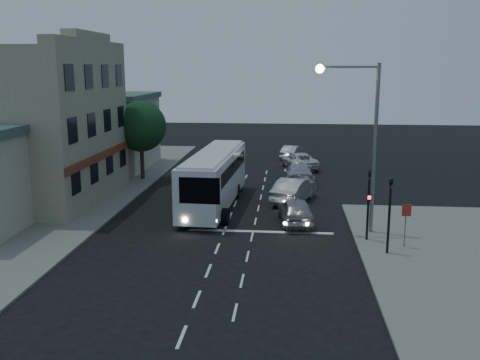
# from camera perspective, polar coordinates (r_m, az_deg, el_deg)

# --- Properties ---
(ground) EXTENTS (120.00, 120.00, 0.00)m
(ground) POSITION_cam_1_polar(r_m,az_deg,el_deg) (27.93, -2.17, -6.64)
(ground) COLOR black
(sidewalk_far) EXTENTS (12.00, 50.00, 0.12)m
(sidewalk_far) POSITION_cam_1_polar(r_m,az_deg,el_deg) (39.01, -19.88, -1.87)
(sidewalk_far) COLOR slate
(sidewalk_far) RESTS_ON ground
(road_markings) EXTENTS (8.00, 30.55, 0.01)m
(road_markings) POSITION_cam_1_polar(r_m,az_deg,el_deg) (30.94, 0.99, -4.76)
(road_markings) COLOR silver
(road_markings) RESTS_ON ground
(tour_bus) EXTENTS (3.02, 11.79, 3.59)m
(tour_bus) POSITION_cam_1_polar(r_m,az_deg,el_deg) (34.55, -2.75, 0.31)
(tour_bus) COLOR silver
(tour_bus) RESTS_ON ground
(car_suv) EXTENTS (2.27, 4.61, 1.51)m
(car_suv) POSITION_cam_1_polar(r_m,az_deg,el_deg) (31.13, 5.95, -3.28)
(car_suv) COLOR #9B9BA1
(car_suv) RESTS_ON ground
(car_sedan_a) EXTENTS (3.24, 5.25, 1.63)m
(car_sedan_a) POSITION_cam_1_polar(r_m,az_deg,el_deg) (36.05, 5.77, -1.07)
(car_sedan_a) COLOR silver
(car_sedan_a) RESTS_ON ground
(car_sedan_b) EXTENTS (2.43, 5.41, 1.54)m
(car_sedan_b) POSITION_cam_1_polar(r_m,az_deg,el_deg) (42.06, 6.29, 0.74)
(car_sedan_b) COLOR #ACADBF
(car_sedan_b) RESTS_ON ground
(car_sedan_c) EXTENTS (3.68, 5.64, 1.44)m
(car_sedan_c) POSITION_cam_1_polar(r_m,az_deg,el_deg) (48.04, 6.32, 2.08)
(car_sedan_c) COLOR silver
(car_sedan_c) RESTS_ON ground
(car_extra) EXTENTS (2.48, 4.37, 1.36)m
(car_extra) POSITION_cam_1_polar(r_m,az_deg,el_deg) (52.95, 5.57, 2.96)
(car_extra) COLOR #A6A7B8
(car_extra) RESTS_ON ground
(traffic_signal_main) EXTENTS (0.25, 0.35, 4.10)m
(traffic_signal_main) POSITION_cam_1_polar(r_m,az_deg,el_deg) (28.09, 13.57, -1.72)
(traffic_signal_main) COLOR black
(traffic_signal_main) RESTS_ON sidewalk_near
(traffic_signal_side) EXTENTS (0.18, 0.15, 4.10)m
(traffic_signal_side) POSITION_cam_1_polar(r_m,az_deg,el_deg) (26.32, 15.68, -2.76)
(traffic_signal_side) COLOR black
(traffic_signal_side) RESTS_ON sidewalk_near
(regulatory_sign) EXTENTS (0.45, 0.12, 2.20)m
(regulatory_sign) POSITION_cam_1_polar(r_m,az_deg,el_deg) (27.63, 17.28, -3.93)
(regulatory_sign) COLOR slate
(regulatory_sign) RESTS_ON sidewalk_near
(streetlight) EXTENTS (3.32, 0.44, 9.00)m
(streetlight) POSITION_cam_1_polar(r_m,az_deg,el_deg) (28.88, 12.99, 5.35)
(streetlight) COLOR slate
(streetlight) RESTS_ON sidewalk_near
(main_building) EXTENTS (10.12, 12.00, 11.00)m
(main_building) POSITION_cam_1_polar(r_m,az_deg,el_deg) (38.61, -21.71, 5.55)
(main_building) COLOR gray
(main_building) RESTS_ON sidewalk_far
(low_building_north) EXTENTS (9.40, 9.40, 6.50)m
(low_building_north) POSITION_cam_1_polar(r_m,az_deg,el_deg) (49.57, -14.86, 5.17)
(low_building_north) COLOR #A79F91
(low_building_north) RESTS_ON sidewalk_far
(street_tree) EXTENTS (4.00, 4.00, 6.20)m
(street_tree) POSITION_cam_1_polar(r_m,az_deg,el_deg) (43.11, -10.54, 5.89)
(street_tree) COLOR black
(street_tree) RESTS_ON sidewalk_far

